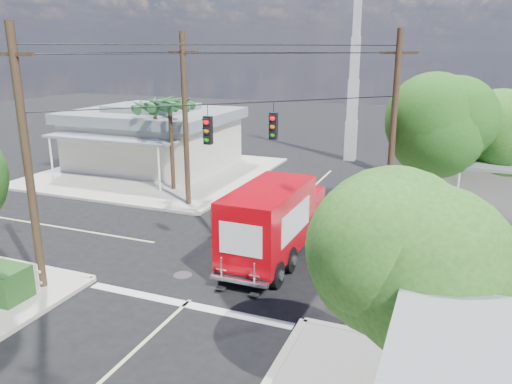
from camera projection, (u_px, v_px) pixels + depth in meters
The scene contains 14 objects.
ground at pixel (238, 256), 20.39m from camera, with size 120.00×120.00×0.00m, color black.
sidewalk_ne at pixel (511, 209), 26.18m from camera, with size 14.12×14.12×0.14m.
sidewalk_nw at pixel (156, 172), 33.96m from camera, with size 14.12×14.12×0.14m.
road_markings at pixel (222, 270), 19.07m from camera, with size 32.00×32.00×0.01m.
building_nw at pixel (153, 136), 35.18m from camera, with size 10.80×10.20×4.30m.
radio_tower at pixel (354, 85), 36.49m from camera, with size 0.80×0.80×17.00m.
tree_ne_front at pixel (443, 127), 22.52m from camera, with size 4.21×4.14×6.66m.
tree_ne_back at pixel (501, 136), 23.71m from camera, with size 3.77×3.66×5.82m.
tree_se at pixel (404, 256), 10.30m from camera, with size 3.67×3.54×5.62m.
palm_nw_front at pixel (170, 106), 28.36m from camera, with size 3.01×3.08×5.59m.
palm_nw_back at pixel (155, 108), 30.52m from camera, with size 3.01×3.08×5.19m.
utility_poles at pixel (218, 134), 21.09m from camera, with size 12.00×10.68×9.00m.
vending_boxes at pixel (418, 214), 23.40m from camera, with size 1.90×0.50×1.10m.
delivery_truck at pixel (274, 221), 19.83m from camera, with size 2.44×7.23×3.10m.
Camera 1 is at (7.71, -17.23, 8.16)m, focal length 35.00 mm.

